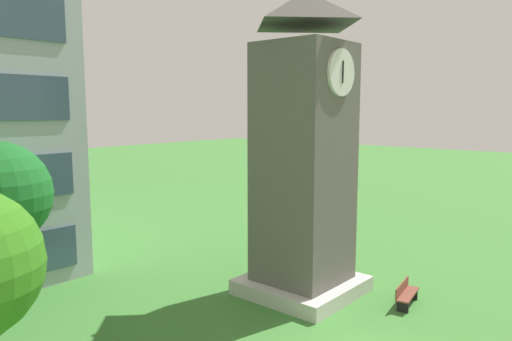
{
  "coord_description": "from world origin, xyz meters",
  "views": [
    {
      "loc": [
        -12.12,
        -5.98,
        7.54
      ],
      "look_at": [
        1.76,
        6.0,
        5.18
      ],
      "focal_mm": 33.48,
      "sensor_mm": 36.0,
      "label": 1
    }
  ],
  "objects": [
    {
      "name": "park_bench",
      "position": [
        5.05,
        1.18,
        0.46
      ],
      "size": [
        1.86,
        0.78,
        0.88
      ],
      "color": "brown",
      "rests_on": "ground"
    },
    {
      "name": "clock_tower",
      "position": [
        3.52,
        4.99,
        5.45
      ],
      "size": [
        4.29,
        4.29,
        12.05
      ],
      "color": "#605B56",
      "rests_on": "ground"
    }
  ]
}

